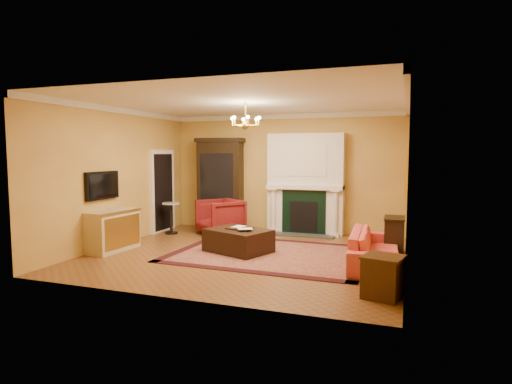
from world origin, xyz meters
The scene contains 26 objects.
floor centered at (0.00, 0.00, -0.01)m, with size 6.00×5.50×0.02m, color brown.
ceiling centered at (0.00, 0.00, 3.01)m, with size 6.00×5.50×0.02m, color silver.
wall_back centered at (0.00, 2.76, 1.50)m, with size 6.00×0.02×3.00m, color gold.
wall_front centered at (0.00, -2.76, 1.50)m, with size 6.00×0.02×3.00m, color gold.
wall_left centered at (-3.01, 0.00, 1.50)m, with size 0.02×5.50×3.00m, color gold.
wall_right centered at (3.01, 0.00, 1.50)m, with size 0.02×5.50×3.00m, color gold.
fireplace centered at (0.60, 2.57, 1.19)m, with size 1.90×0.70×2.50m.
crown_molding centered at (0.00, 0.96, 2.94)m, with size 6.00×5.50×0.12m.
doorway centered at (-2.95, 1.70, 1.05)m, with size 0.08×1.05×2.10m.
tv_panel centered at (-2.95, -0.60, 1.35)m, with size 0.09×0.95×0.58m.
gilt_mirror centered at (2.97, 1.40, 1.65)m, with size 0.06×0.76×1.05m.
chandelier centered at (0.00, 0.00, 2.61)m, with size 0.63×0.55×0.53m.
oriental_rug centered at (0.46, 0.17, 0.01)m, with size 3.82×2.86×0.02m, color #440E0F.
china_cabinet centered at (-1.67, 2.49, 1.15)m, with size 1.15×0.52×2.30m, color black.
wingback_armchair centered at (-1.34, 1.72, 0.49)m, with size 0.94×0.88×0.97m, color maroon.
pedestal_table centered at (-2.55, 1.44, 0.45)m, with size 0.44×0.44×0.78m.
commode centered at (-2.73, -0.61, 0.42)m, with size 0.53×1.13×0.84m, color beige.
coral_sofa centered at (2.48, 0.01, 0.41)m, with size 2.12×0.62×0.83m, color #E65148.
end_table centered at (2.72, -1.74, 0.28)m, with size 0.49×0.49×0.57m, color #32180D.
console_table centered at (2.78, 1.05, 0.36)m, with size 0.37×0.64×0.72m, color black.
leather_ottoman centered at (-0.21, 0.13, 0.24)m, with size 1.23×0.89×0.46m, color black.
ottoman_tray centered at (-0.20, 0.15, 0.49)m, with size 0.46×0.36×0.03m, color black.
book_a centered at (-0.32, 0.18, 0.65)m, with size 0.21×0.03×0.29m, color gray.
book_b centered at (-0.06, 0.08, 0.65)m, with size 0.21×0.02×0.29m, color gray.
topiary_left centered at (0.04, 2.53, 1.47)m, with size 0.16×0.16×0.44m.
topiary_right centered at (1.35, 2.53, 1.49)m, with size 0.18×0.18×0.47m.
Camera 1 is at (3.01, -7.82, 2.01)m, focal length 30.00 mm.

